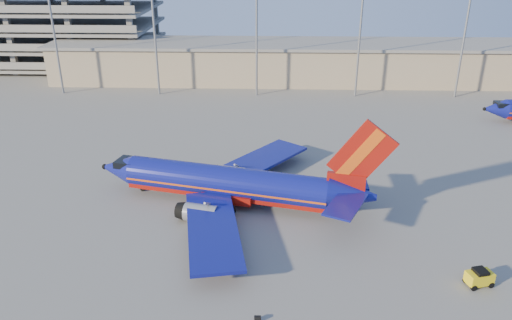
{
  "coord_description": "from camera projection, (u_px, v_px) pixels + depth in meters",
  "views": [
    {
      "loc": [
        -1.81,
        -52.62,
        28.62
      ],
      "look_at": [
        -3.7,
        3.62,
        4.0
      ],
      "focal_mm": 35.0,
      "sensor_mm": 36.0,
      "label": 1
    }
  ],
  "objects": [
    {
      "name": "ground",
      "position": [
        286.0,
        203.0,
        59.59
      ],
      "size": [
        220.0,
        220.0,
        0.0
      ],
      "primitive_type": "plane",
      "color": "slate",
      "rests_on": "ground"
    },
    {
      "name": "light_mast_row",
      "position": [
        309.0,
        6.0,
        94.52
      ],
      "size": [
        101.6,
        1.6,
        28.65
      ],
      "color": "gray",
      "rests_on": "ground"
    },
    {
      "name": "baggage_tug",
      "position": [
        479.0,
        277.0,
        45.0
      ],
      "size": [
        2.63,
        1.98,
        1.68
      ],
      "rotation": [
        0.0,
        0.0,
        0.27
      ],
      "color": "yellow",
      "rests_on": "ground"
    },
    {
      "name": "terminal_building",
      "position": [
        326.0,
        62.0,
        110.66
      ],
      "size": [
        122.0,
        16.0,
        8.5
      ],
      "color": "#9A8A6A",
      "rests_on": "ground"
    },
    {
      "name": "parking_garage",
      "position": [
        33.0,
        16.0,
        124.61
      ],
      "size": [
        62.0,
        32.0,
        21.4
      ],
      "color": "slate",
      "rests_on": "ground"
    },
    {
      "name": "aircraft_main",
      "position": [
        233.0,
        184.0,
        58.57
      ],
      "size": [
        34.82,
        33.1,
        11.98
      ],
      "rotation": [
        0.0,
        0.0,
        -0.24
      ],
      "color": "navy",
      "rests_on": "ground"
    }
  ]
}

